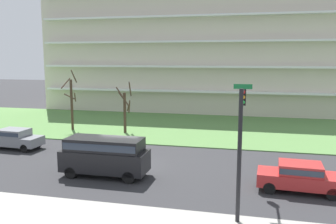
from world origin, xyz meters
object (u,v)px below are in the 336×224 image
Objects in this scene: tree_left at (125,109)px; sedan_gray_center_left at (14,138)px; traffic_signal_mast at (241,124)px; tree_far_left at (72,102)px; sedan_red_center_right at (300,176)px; van_black_near_left at (105,154)px.

tree_left is 9.93m from sedan_gray_center_left.
sedan_gray_center_left is at bearing -132.56° from tree_left.
sedan_gray_center_left is 19.29m from traffic_signal_mast.
tree_far_left is 1.33× the size of sedan_gray_center_left.
traffic_signal_mast reaches higher than sedan_gray_center_left.
sedan_red_center_right is (19.65, -11.95, -1.95)m from tree_far_left.
sedan_gray_center_left is at bearing 157.80° from traffic_signal_mast.
tree_far_left is 1.21× the size of tree_left.
traffic_signal_mast reaches higher than tree_left.
tree_left is 0.95× the size of van_black_near_left.
sedan_red_center_right is at bearing -31.30° from tree_far_left.
tree_far_left is 14.75m from van_black_near_left.
tree_far_left is 23.08m from sedan_red_center_right.
traffic_signal_mast is at bearing 161.00° from sedan_gray_center_left.
traffic_signal_mast is (17.61, -7.19, 3.18)m from sedan_gray_center_left.
tree_left is at bearing 127.25° from traffic_signal_mast.
van_black_near_left is 10.59m from sedan_gray_center_left.
tree_far_left is 1.02× the size of traffic_signal_mast.
sedan_red_center_right is at bearing -39.85° from tree_left.
sedan_red_center_right is 0.77× the size of traffic_signal_mast.
tree_left reaches higher than sedan_gray_center_left.
tree_left is 18.21m from traffic_signal_mast.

